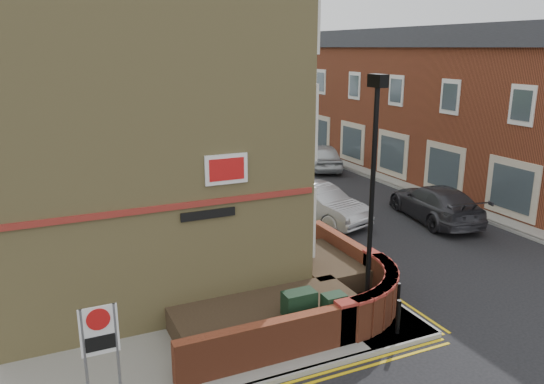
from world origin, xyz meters
The scene contains 25 objects.
ground centered at (0.00, 0.00, 0.00)m, with size 120.00×120.00×0.00m, color black.
pavement_corner centered at (-3.50, 1.50, 0.06)m, with size 13.00×3.00×0.12m, color gray.
pavement_main centered at (2.00, 16.00, 0.06)m, with size 2.00×32.00×0.12m, color gray.
pavement_far centered at (13.00, 13.00, 0.06)m, with size 4.00×40.00×0.12m, color gray.
kerb_main_near centered at (3.00, 16.00, 0.06)m, with size 0.15×32.00×0.12m, color gray.
kerb_main_far centered at (11.00, 13.00, 0.06)m, with size 0.15×40.00×0.12m, color gray.
yellow_lines_main centered at (3.25, 16.00, 0.01)m, with size 0.28×32.00×0.01m, color gold.
corner_building centered at (-2.84, 8.00, 6.23)m, with size 8.95×10.40×13.60m.
garden_wall centered at (0.00, 2.50, 0.00)m, with size 6.80×6.00×1.20m, color brown, non-canonical shape.
lamppost centered at (1.60, 1.20, 3.34)m, with size 0.25×0.50×6.30m.
utility_cabinet_large centered at (-0.30, 1.30, 0.72)m, with size 0.80×0.45×1.20m, color black.
utility_cabinet_small centered at (0.50, 1.00, 0.67)m, with size 0.55×0.40×1.10m, color black.
bollard_near centered at (2.00, 0.40, 0.57)m, with size 0.11×0.11×0.90m, color black.
bollard_far centered at (2.60, 1.20, 0.57)m, with size 0.11×0.11×0.90m, color black.
zone_sign centered at (-5.00, 0.50, 1.64)m, with size 0.72×0.07×2.20m.
far_terrace centered at (14.50, 17.00, 4.04)m, with size 5.40×30.40×8.00m.
far_terrace_cream centered at (14.50, 38.00, 4.05)m, with size 5.40×12.40×8.00m.
tree_near centered at (2.00, 14.05, 4.70)m, with size 3.64×3.65×6.70m.
tree_mid centered at (2.00, 22.05, 5.20)m, with size 4.03×4.03×7.42m.
tree_far centered at (2.00, 30.05, 4.91)m, with size 3.81×3.81×7.00m.
traffic_light_assembly centered at (2.40, 25.00, 2.78)m, with size 0.20×0.16×4.20m.
silver_car_near centered at (4.72, 9.31, 0.77)m, with size 1.62×4.65×1.53m, color #A5A7AD.
red_car_main centered at (3.75, 21.61, 0.62)m, with size 2.04×4.43×1.23m, color #A03111.
grey_car_far centered at (9.23, 7.38, 0.74)m, with size 2.08×5.11×1.48m, color #2E2E33.
silver_car_far centered at (9.77, 17.70, 0.76)m, with size 1.80×4.48×1.53m, color #B5BABE.
Camera 1 is at (-5.75, -9.05, 7.02)m, focal length 35.00 mm.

